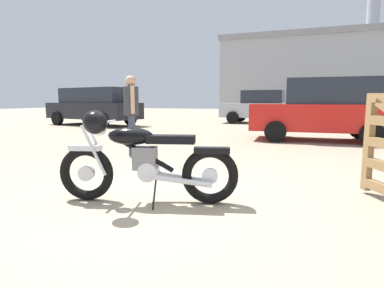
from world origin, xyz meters
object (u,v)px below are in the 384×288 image
object	(u,v)px
vintage_motorcycle	(142,160)
blue_hatchback_right	(95,105)
pale_sedan_back	(324,109)
white_estate_far	(340,106)
bystander	(131,108)
red_hatchback_near	(263,107)

from	to	relation	value
vintage_motorcycle	blue_hatchback_right	size ratio (longest dim) A/B	0.41
vintage_motorcycle	pale_sedan_back	bearing A→B (deg)	-122.52
vintage_motorcycle	white_estate_far	xyz separation A→B (m)	(2.76, 12.49, 0.45)
white_estate_far	vintage_motorcycle	bearing A→B (deg)	74.70
bystander	red_hatchback_near	distance (m)	10.98
bystander	white_estate_far	distance (m)	10.94
white_estate_far	pale_sedan_back	bearing A→B (deg)	79.37
red_hatchback_near	white_estate_far	size ratio (longest dim) A/B	0.88
bystander	blue_hatchback_right	xyz separation A→B (m)	(-6.24, 6.73, -0.08)
blue_hatchback_right	pale_sedan_back	bearing A→B (deg)	176.13
bystander	blue_hatchback_right	size ratio (longest dim) A/B	0.34
pale_sedan_back	red_hatchback_near	size ratio (longest dim) A/B	0.95
vintage_motorcycle	red_hatchback_near	xyz separation A→B (m)	(-0.78, 13.44, 0.34)
vintage_motorcycle	blue_hatchback_right	world-z (taller)	blue_hatchback_right
pale_sedan_back	blue_hatchback_right	size ratio (longest dim) A/B	0.81
blue_hatchback_right	vintage_motorcycle	bearing A→B (deg)	140.14
vintage_motorcycle	pale_sedan_back	xyz separation A→B (m)	(1.99, 6.88, 0.43)
vintage_motorcycle	white_estate_far	size ratio (longest dim) A/B	0.42
red_hatchback_near	blue_hatchback_right	xyz separation A→B (m)	(-7.16, -4.20, 0.10)
blue_hatchback_right	red_hatchback_near	bearing A→B (deg)	-140.09
red_hatchback_near	pale_sedan_back	bearing A→B (deg)	-67.49
pale_sedan_back	red_hatchback_near	xyz separation A→B (m)	(-2.77, 6.56, -0.08)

